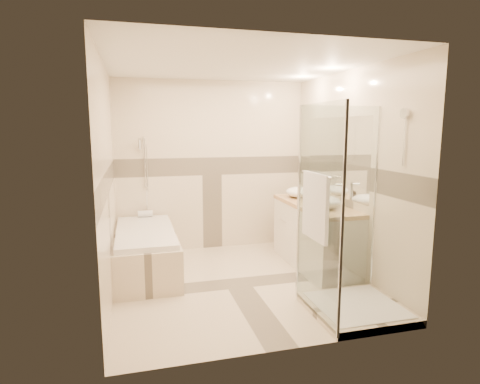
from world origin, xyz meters
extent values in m
cube|color=beige|center=(0.00, 0.00, -0.01)|extent=(2.80, 3.00, 0.01)
cube|color=silver|center=(0.00, 0.00, 2.50)|extent=(2.80, 3.00, 0.01)
cube|color=beige|center=(0.00, 1.50, 1.25)|extent=(2.80, 0.01, 2.50)
cube|color=beige|center=(0.00, -1.50, 1.25)|extent=(2.80, 0.01, 2.50)
cube|color=beige|center=(-1.40, 0.00, 1.25)|extent=(0.01, 3.00, 2.50)
cube|color=beige|center=(1.40, 0.00, 1.25)|extent=(0.01, 3.00, 2.50)
cube|color=white|center=(1.39, 0.30, 1.45)|extent=(0.01, 1.60, 1.00)
cylinder|color=silver|center=(-0.97, 1.47, 1.35)|extent=(0.02, 0.02, 0.70)
cube|color=beige|center=(-1.02, 0.65, 0.25)|extent=(0.75, 1.70, 0.50)
cube|color=white|center=(-1.02, 0.65, 0.53)|extent=(0.69, 1.60, 0.06)
ellipsoid|color=white|center=(-1.02, 0.65, 0.48)|extent=(0.56, 1.40, 0.16)
cube|color=silver|center=(1.12, 0.30, 0.40)|extent=(0.55, 1.60, 0.80)
cylinder|color=silver|center=(0.83, -0.10, 0.55)|extent=(0.01, 0.24, 0.01)
cylinder|color=silver|center=(0.83, 0.70, 0.55)|extent=(0.01, 0.24, 0.01)
cube|color=tan|center=(1.12, 0.30, 0.83)|extent=(0.57, 1.62, 0.05)
cube|color=beige|center=(0.95, -1.05, 0.04)|extent=(0.90, 0.90, 0.08)
cube|color=white|center=(0.95, -1.05, 0.09)|extent=(0.80, 0.80, 0.01)
cube|color=white|center=(0.51, -1.05, 1.04)|extent=(0.01, 0.90, 2.00)
cube|color=white|center=(0.95, -0.61, 1.04)|extent=(0.90, 0.01, 2.00)
cylinder|color=silver|center=(0.50, -1.50, 1.04)|extent=(0.03, 0.03, 2.00)
cylinder|color=silver|center=(0.50, -0.60, 1.04)|extent=(0.03, 0.03, 2.00)
cylinder|color=silver|center=(1.40, -0.60, 1.04)|extent=(0.03, 0.03, 2.00)
cylinder|color=silver|center=(1.36, -1.05, 1.95)|extent=(0.03, 0.10, 0.10)
cylinder|color=silver|center=(0.47, -1.05, 1.40)|extent=(0.02, 0.60, 0.02)
cube|color=silver|center=(0.47, -1.05, 1.10)|extent=(0.04, 0.48, 0.62)
ellipsoid|color=white|center=(1.10, 0.79, 0.92)|extent=(0.37, 0.37, 0.15)
ellipsoid|color=white|center=(1.10, -0.02, 0.92)|extent=(0.37, 0.37, 0.15)
cylinder|color=silver|center=(1.33, 0.79, 0.98)|extent=(0.03, 0.03, 0.27)
cylinder|color=silver|center=(1.28, 0.79, 1.10)|extent=(0.09, 0.02, 0.02)
cylinder|color=silver|center=(1.33, -0.02, 1.00)|extent=(0.03, 0.03, 0.30)
cylinder|color=silver|center=(1.28, -0.02, 1.13)|extent=(0.11, 0.03, 0.03)
imported|color=black|center=(1.10, 0.30, 0.92)|extent=(0.09, 0.09, 0.15)
imported|color=black|center=(1.10, 0.27, 0.92)|extent=(0.12, 0.12, 0.14)
cube|color=silver|center=(1.10, 1.02, 0.88)|extent=(0.17, 0.24, 0.07)
cylinder|color=silver|center=(-1.00, 1.38, 0.61)|extent=(0.20, 0.09, 0.09)
camera|label=1|loc=(-1.13, -4.37, 1.81)|focal=30.00mm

